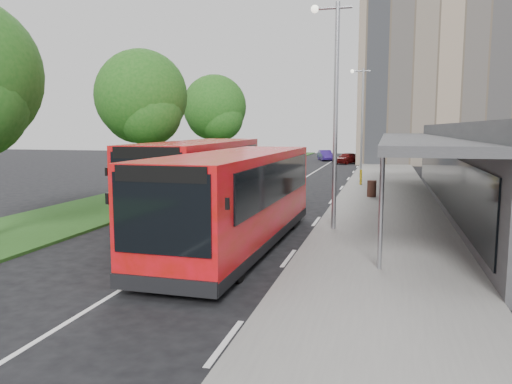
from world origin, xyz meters
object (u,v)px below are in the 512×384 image
Objects in this scene: bus_second at (201,178)px; car_near at (347,158)px; tree_mid at (142,102)px; bus_main at (237,199)px; tree_far at (215,111)px; car_far at (325,155)px; litter_bin at (372,189)px; lamp_post_near at (334,102)px; bollard at (361,177)px; lamp_post_far at (361,116)px.

bus_second reaches higher than car_near.
tree_mid is 0.74× the size of bus_main.
car_far is at bearing 74.25° from tree_far.
tree_mid is at bearing -170.59° from litter_bin.
lamp_post_near is at bearing -97.47° from litter_bin.
bollard is (3.00, 17.85, -0.92)m from bus_main.
tree_mid reaches higher than car_far.
litter_bin is (1.19, -10.91, -4.13)m from lamp_post_far.
litter_bin is at bearing 9.41° from tree_mid.
bus_second is at bearing -72.70° from tree_far.
lamp_post_far reaches higher than bus_second.
litter_bin is (12.32, -9.96, -4.52)m from tree_far.
car_near is (3.65, 34.06, -1.05)m from bus_second.
tree_far is at bearing -175.13° from lamp_post_far.
bollard is 0.27× the size of car_near.
tree_mid is at bearing -130.68° from lamp_post_far.
car_near reaches higher than bollard.
lamp_post_near is 5.16m from bus_main.
bus_main is at bearing -99.53° from bollard.
car_far is at bearing 85.68° from bus_second.
litter_bin is at bearing -38.95° from tree_far.
bus_main reaches higher than car_near.
lamp_post_far reaches higher than tree_far.
tree_far is at bearing -95.27° from car_near.
lamp_post_near is 10.06m from litter_bin.
bollard is 0.26× the size of car_far.
lamp_post_near is at bearing -22.49° from bus_second.
bus_second is (-3.18, 5.16, 0.10)m from bus_main.
tree_mid is 17.08m from lamp_post_far.
tree_far is at bearing -123.51° from car_far.
litter_bin is 5.71m from bollard.
bus_main is 2.90× the size of car_far.
bus_second is at bearing 160.62° from lamp_post_near.
car_far reaches higher than litter_bin.
car_near is at bearing 62.33° from tree_far.
litter_bin is 0.24× the size of car_near.
bus_main is 43.93m from car_far.
tree_far reaches higher than car_near.
car_near is (8.95, 17.06, -4.49)m from tree_far.
litter_bin is (7.03, 7.04, -1.07)m from bus_second.
tree_far is at bearing 159.40° from bollard.
lamp_post_near is at bearing -32.36° from tree_mid.
lamp_post_near reaches higher than bus_second.
bus_main is at bearing -130.45° from lamp_post_near.
lamp_post_near is at bearing 50.60° from bus_main.
lamp_post_far is at bearing 84.51° from bus_main.
tree_mid is at bearing -90.00° from tree_far.
bus_second reaches higher than bollard.
lamp_post_far is 8.14× the size of bollard.
lamp_post_near reaches higher than bus_main.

